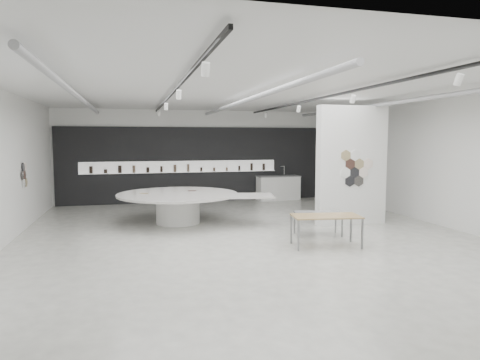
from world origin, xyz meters
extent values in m
cube|color=beige|center=(0.00, 0.00, -0.01)|extent=(12.00, 14.00, 0.01)
cube|color=silver|center=(0.00, 0.00, 3.80)|extent=(12.00, 14.00, 0.01)
cube|color=white|center=(0.00, 7.00, 1.90)|extent=(12.00, 0.01, 3.80)
cube|color=white|center=(0.00, -7.00, 1.90)|extent=(12.00, 0.01, 3.80)
cube|color=white|center=(6.00, 0.00, 1.90)|extent=(0.01, 14.00, 3.80)
cylinder|color=#939396|center=(-4.20, 0.50, 3.62)|extent=(0.12, 12.00, 0.12)
cylinder|color=#939396|center=(0.00, 0.50, 3.62)|extent=(0.12, 12.00, 0.12)
cylinder|color=#939396|center=(4.20, 0.50, 3.62)|extent=(0.12, 12.00, 0.12)
cube|color=black|center=(-2.00, 0.00, 3.70)|extent=(0.05, 13.00, 0.06)
cylinder|color=white|center=(-2.00, -5.00, 3.52)|extent=(0.11, 0.18, 0.21)
cylinder|color=white|center=(-2.00, -1.70, 3.52)|extent=(0.11, 0.18, 0.21)
cylinder|color=white|center=(-2.00, 1.60, 3.52)|extent=(0.11, 0.18, 0.21)
cylinder|color=white|center=(-2.00, 4.90, 3.52)|extent=(0.11, 0.18, 0.21)
cube|color=black|center=(2.00, 0.00, 3.70)|extent=(0.05, 13.00, 0.06)
cylinder|color=white|center=(2.00, -5.00, 3.52)|extent=(0.11, 0.18, 0.21)
cylinder|color=white|center=(2.00, -1.70, 3.52)|extent=(0.11, 0.18, 0.21)
cylinder|color=white|center=(2.00, 1.60, 3.52)|extent=(0.11, 0.18, 0.21)
cylinder|color=white|center=(2.00, 4.90, 3.52)|extent=(0.11, 0.18, 0.21)
cylinder|color=white|center=(-5.97, 2.50, 1.35)|extent=(0.03, 0.28, 0.28)
cylinder|color=#9B895F|center=(-5.97, 2.76, 1.35)|extent=(0.03, 0.28, 0.28)
cylinder|color=#412820|center=(-5.97, 2.63, 1.58)|extent=(0.03, 0.28, 0.28)
cylinder|color=black|center=(-5.97, 2.37, 1.58)|extent=(0.03, 0.28, 0.28)
cylinder|color=black|center=(-5.97, 2.50, 1.81)|extent=(0.03, 0.28, 0.28)
cylinder|color=white|center=(-5.97, 2.76, 1.81)|extent=(0.03, 0.28, 0.28)
cube|color=black|center=(0.00, 6.94, 1.55)|extent=(11.80, 0.10, 3.10)
cube|color=white|center=(-1.00, 6.87, 1.48)|extent=(8.00, 0.06, 0.46)
cube|color=white|center=(-1.00, 6.81, 1.25)|extent=(8.00, 0.18, 0.02)
cylinder|color=black|center=(-4.53, 6.81, 1.41)|extent=(0.13, 0.13, 0.29)
cylinder|color=black|center=(-3.99, 6.81, 1.34)|extent=(0.13, 0.13, 0.15)
cylinder|color=black|center=(-3.44, 6.81, 1.42)|extent=(0.14, 0.14, 0.30)
cylinder|color=brown|center=(-2.90, 6.81, 1.41)|extent=(0.12, 0.12, 0.29)
cylinder|color=black|center=(-2.36, 6.81, 1.37)|extent=(0.12, 0.12, 0.21)
cylinder|color=black|center=(-1.81, 6.81, 1.39)|extent=(0.10, 0.10, 0.25)
cylinder|color=brown|center=(-1.27, 6.81, 1.42)|extent=(0.12, 0.12, 0.30)
cylinder|color=brown|center=(-0.73, 6.81, 1.42)|extent=(0.10, 0.10, 0.31)
cylinder|color=black|center=(-0.19, 6.81, 1.35)|extent=(0.09, 0.09, 0.17)
cylinder|color=brown|center=(0.36, 6.81, 1.35)|extent=(0.10, 0.10, 0.16)
cylinder|color=brown|center=(0.90, 6.81, 1.34)|extent=(0.09, 0.09, 0.15)
cylinder|color=black|center=(1.44, 6.81, 1.37)|extent=(0.09, 0.09, 0.21)
cylinder|color=black|center=(1.99, 6.81, 1.42)|extent=(0.11, 0.11, 0.31)
cylinder|color=black|center=(2.53, 6.81, 1.41)|extent=(0.11, 0.11, 0.29)
cube|color=white|center=(3.50, 1.00, 1.80)|extent=(2.20, 0.35, 3.60)
cylinder|color=black|center=(3.50, 0.81, 1.60)|extent=(0.34, 0.03, 0.34)
cylinder|color=white|center=(3.80, 0.81, 1.60)|extent=(0.34, 0.03, 0.34)
cylinder|color=white|center=(3.20, 0.81, 1.60)|extent=(0.34, 0.03, 0.34)
cylinder|color=#9B895F|center=(3.65, 0.81, 1.86)|extent=(0.34, 0.03, 0.34)
cylinder|color=#412820|center=(3.35, 0.81, 1.86)|extent=(0.34, 0.03, 0.34)
cylinder|color=black|center=(3.65, 0.81, 1.34)|extent=(0.34, 0.03, 0.34)
cylinder|color=black|center=(3.35, 0.81, 1.34)|extent=(0.34, 0.03, 0.34)
cylinder|color=white|center=(3.95, 0.81, 1.86)|extent=(0.34, 0.03, 0.34)
cylinder|color=white|center=(3.50, 0.81, 2.12)|extent=(0.34, 0.03, 0.34)
cylinder|color=#9B895F|center=(3.20, 0.81, 2.12)|extent=(0.34, 0.03, 0.34)
cylinder|color=white|center=(-1.62, 2.42, 0.44)|extent=(1.56, 1.56, 0.87)
cylinder|color=beige|center=(-1.62, 2.42, 0.91)|extent=(4.33, 4.33, 0.06)
cube|color=beige|center=(0.30, 1.53, 0.91)|extent=(1.81, 1.32, 0.06)
cube|color=#9B895F|center=(-2.63, 2.61, 0.94)|extent=(0.29, 0.23, 0.01)
cube|color=#412820|center=(-1.10, 2.95, 0.94)|extent=(0.29, 0.23, 0.01)
cube|color=#9E7F51|center=(1.55, -1.36, 0.74)|extent=(1.72, 1.02, 0.03)
cube|color=slate|center=(0.74, -1.62, 0.36)|extent=(0.05, 0.05, 0.73)
cube|color=slate|center=(0.84, -0.89, 0.36)|extent=(0.05, 0.05, 0.73)
cube|color=slate|center=(2.26, -1.83, 0.36)|extent=(0.05, 0.05, 0.73)
cube|color=slate|center=(2.36, -1.10, 0.36)|extent=(0.05, 0.05, 0.73)
cube|color=gray|center=(1.87, -0.21, 0.62)|extent=(1.31, 0.80, 0.03)
cube|color=slate|center=(1.25, -0.39, 0.30)|extent=(0.04, 0.04, 0.61)
cube|color=slate|center=(1.34, 0.15, 0.30)|extent=(0.04, 0.04, 0.61)
cube|color=slate|center=(2.40, -0.57, 0.30)|extent=(0.04, 0.04, 0.61)
cube|color=slate|center=(2.48, -0.03, 0.30)|extent=(0.04, 0.04, 0.61)
cube|color=white|center=(3.09, 6.52, 0.50)|extent=(1.82, 0.74, 1.01)
cube|color=gray|center=(3.09, 6.52, 1.02)|extent=(1.86, 0.79, 0.03)
cylinder|color=silver|center=(3.42, 6.70, 1.24)|extent=(0.03, 0.03, 0.40)
cylinder|color=silver|center=(3.33, 6.70, 1.43)|extent=(0.18, 0.03, 0.03)
camera|label=1|loc=(-2.98, -10.73, 2.59)|focal=32.00mm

